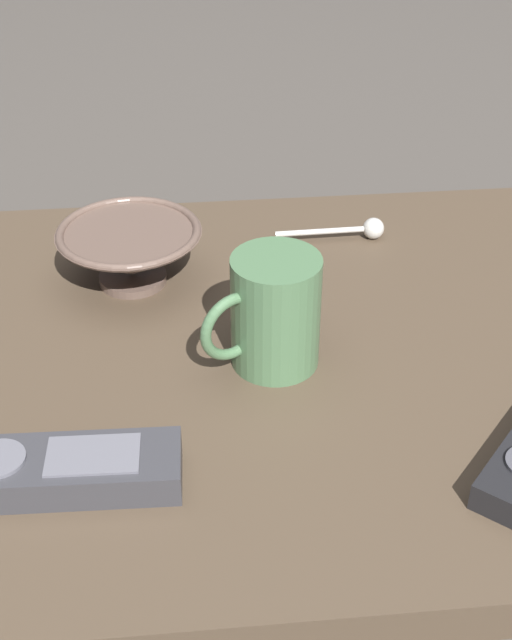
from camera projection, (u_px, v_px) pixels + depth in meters
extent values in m
plane|color=#47423D|center=(288.00, 380.00, 0.79)|extent=(6.00, 6.00, 0.00)
cube|color=#4C3D2D|center=(288.00, 364.00, 0.78)|extent=(0.56, 0.59, 0.04)
cylinder|color=brown|center=(133.00, 278.00, 0.86)|extent=(0.06, 0.06, 0.01)
cone|color=brown|center=(131.00, 254.00, 0.84)|extent=(0.14, 0.14, 0.05)
torus|color=brown|center=(129.00, 232.00, 0.83)|extent=(0.14, 0.14, 0.01)
cylinder|color=#4C724C|center=(276.00, 312.00, 0.73)|extent=(0.07, 0.07, 0.10)
torus|color=#4C724C|center=(233.00, 327.00, 0.71)|extent=(0.04, 0.06, 0.06)
cylinder|color=silver|center=(321.00, 232.00, 0.92)|extent=(0.01, 0.10, 0.01)
sphere|color=silver|center=(373.00, 228.00, 0.92)|extent=(0.02, 0.02, 0.02)
cube|color=#38383D|center=(66.00, 471.00, 0.63)|extent=(0.06, 0.17, 0.03)
cube|color=slate|center=(93.00, 455.00, 0.62)|extent=(0.04, 0.07, 0.00)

